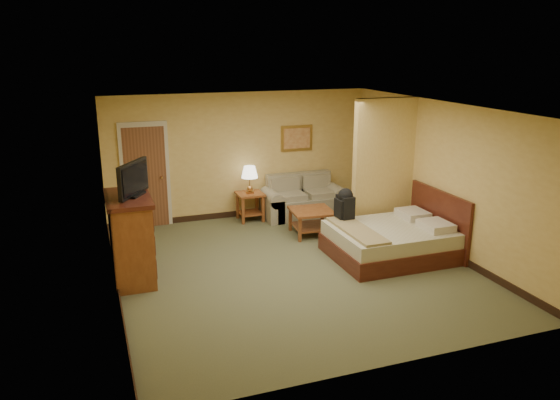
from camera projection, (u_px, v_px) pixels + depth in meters
name	position (u px, v px, depth m)	size (l,w,h in m)	color
floor	(292.00, 268.00, 8.91)	(6.00, 6.00, 0.00)	brown
ceiling	(293.00, 108.00, 8.19)	(6.00, 6.00, 0.00)	white
back_wall	(241.00, 156.00, 11.27)	(5.50, 0.02, 2.60)	#DDB75E
left_wall	(110.00, 208.00, 7.66)	(0.02, 6.00, 2.60)	#DDB75E
right_wall	(441.00, 177.00, 9.44)	(0.02, 6.00, 2.60)	#DDB75E
partition	(383.00, 169.00, 10.09)	(1.20, 0.15, 2.60)	#DDB75E
door	(146.00, 176.00, 10.68)	(0.94, 0.16, 2.10)	beige
baseboard	(242.00, 213.00, 11.60)	(5.50, 0.02, 0.12)	black
loveseat	(303.00, 203.00, 11.56)	(1.74, 0.81, 0.88)	gray
side_table	(250.00, 202.00, 11.23)	(0.53, 0.53, 0.58)	brown
table_lamp	(250.00, 173.00, 11.06)	(0.34, 0.34, 0.56)	#B47E42
coffee_table	(312.00, 217.00, 10.38)	(0.84, 0.84, 0.49)	brown
wall_picture	(297.00, 138.00, 11.56)	(0.70, 0.04, 0.55)	#B78E3F
dresser	(131.00, 238.00, 8.32)	(0.66, 1.25, 1.33)	brown
tv	(133.00, 180.00, 8.11)	(0.50, 0.75, 0.52)	black
bed	(394.00, 240.00, 9.33)	(1.98, 1.68, 1.09)	#461910
backpack	(345.00, 203.00, 9.55)	(0.27, 0.34, 0.57)	black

